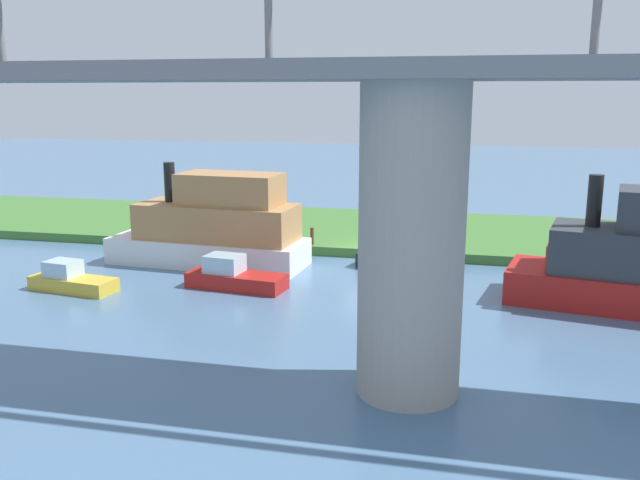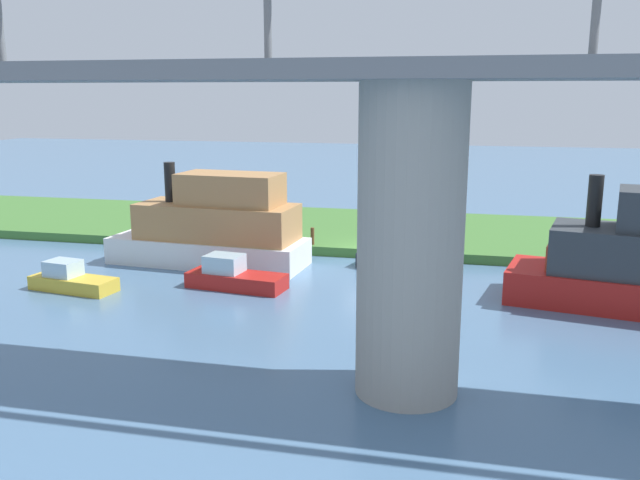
# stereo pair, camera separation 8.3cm
# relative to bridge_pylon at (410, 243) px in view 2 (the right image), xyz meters

# --- Properties ---
(ground_plane) EXTENTS (160.00, 160.00, 0.00)m
(ground_plane) POSITION_rel_bridge_pylon_xyz_m (3.49, -15.33, -4.36)
(ground_plane) COLOR #4C7093
(grassy_bank) EXTENTS (80.00, 12.00, 0.50)m
(grassy_bank) POSITION_rel_bridge_pylon_xyz_m (3.49, -21.33, -4.11)
(grassy_bank) COLOR #427533
(grassy_bank) RESTS_ON ground
(bridge_pylon) EXTENTS (2.92, 2.92, 8.72)m
(bridge_pylon) POSITION_rel_bridge_pylon_xyz_m (0.00, 0.00, 0.00)
(bridge_pylon) COLOR #9E998E
(bridge_pylon) RESTS_ON ground
(bridge_span) EXTENTS (64.63, 4.30, 3.25)m
(bridge_span) POSITION_rel_bridge_pylon_xyz_m (0.00, -0.02, 4.85)
(bridge_span) COLOR slate
(bridge_span) RESTS_ON bridge_pylon
(person_on_bank) EXTENTS (0.38, 0.38, 1.39)m
(person_on_bank) POSITION_rel_bridge_pylon_xyz_m (0.88, -17.67, -3.16)
(person_on_bank) COLOR #2D334C
(person_on_bank) RESTS_ON grassy_bank
(mooring_post) EXTENTS (0.20, 0.20, 0.91)m
(mooring_post) POSITION_rel_bridge_pylon_xyz_m (6.59, -15.79, -3.40)
(mooring_post) COLOR brown
(mooring_post) RESTS_ON grassy_bank
(houseboat_blue) EXTENTS (10.09, 4.02, 5.04)m
(houseboat_blue) POSITION_rel_bridge_pylon_xyz_m (10.84, -12.52, -2.49)
(houseboat_blue) COLOR white
(houseboat_blue) RESTS_ON ground
(pontoon_yellow) EXTENTS (4.53, 2.10, 1.45)m
(pontoon_yellow) POSITION_rel_bridge_pylon_xyz_m (8.46, -8.78, -3.84)
(pontoon_yellow) COLOR red
(pontoon_yellow) RESTS_ON ground
(motorboat_white) EXTENTS (4.02, 1.94, 1.29)m
(motorboat_white) POSITION_rel_bridge_pylon_xyz_m (15.25, -6.88, -3.90)
(motorboat_white) COLOR gold
(motorboat_white) RESTS_ON ground
(riverboat_paddlewheel) EXTENTS (4.86, 2.80, 1.53)m
(riverboat_paddlewheel) POSITION_rel_bridge_pylon_xyz_m (1.57, -13.65, -3.81)
(riverboat_paddlewheel) COLOR #1E232D
(riverboat_paddlewheel) RESTS_ON ground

